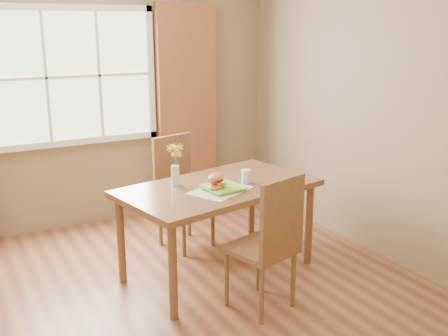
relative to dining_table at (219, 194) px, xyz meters
name	(u,v)px	position (x,y,z in m)	size (l,w,h in m)	color
room	(143,123)	(-0.70, -0.25, 0.68)	(4.24, 3.84, 2.74)	brown
window	(73,77)	(-0.70, 1.62, 0.83)	(1.62, 0.06, 1.32)	#B7D8A3
curtain_right	(187,110)	(0.45, 1.53, 0.43)	(0.65, 0.08, 2.20)	#612817
dining_table	(219,194)	(0.00, 0.00, 0.00)	(1.68, 1.14, 0.75)	brown
chair_near	(270,239)	(0.02, -0.70, -0.12)	(0.51, 0.51, 1.00)	brown
chair_far	(180,186)	(-0.02, 0.70, -0.12)	(0.51, 0.51, 1.01)	brown
placemat	(220,191)	(-0.06, -0.14, 0.08)	(0.45, 0.33, 0.01)	beige
plate	(223,189)	(-0.03, -0.13, 0.09)	(0.28, 0.28, 0.01)	#84CC33
croissant_sandwich	(216,181)	(-0.09, -0.13, 0.16)	(0.20, 0.19, 0.12)	#C77743
water_glass	(246,177)	(0.22, -0.06, 0.13)	(0.07, 0.07, 0.11)	silver
flower_vase	(175,161)	(-0.30, 0.16, 0.28)	(0.13, 0.13, 0.33)	silver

